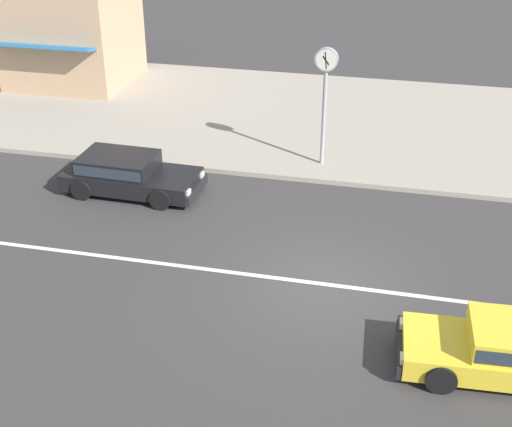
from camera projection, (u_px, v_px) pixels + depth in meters
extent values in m
plane|color=#383535|center=(324.00, 284.00, 16.54)|extent=(160.00, 160.00, 0.00)
cube|color=silver|center=(324.00, 284.00, 16.54)|extent=(50.40, 0.14, 0.01)
cube|color=#9E9384|center=(365.00, 124.00, 25.24)|extent=(68.00, 10.00, 0.15)
cube|color=yellow|center=(501.00, 355.00, 13.70)|extent=(3.84, 1.77, 0.48)
cube|color=black|center=(399.00, 349.00, 14.03)|extent=(0.20, 1.54, 0.28)
cube|color=white|center=(402.00, 359.00, 13.46)|extent=(0.09, 0.24, 0.14)
cube|color=white|center=(402.00, 323.00, 14.40)|extent=(0.09, 0.24, 0.14)
cylinder|color=black|center=(441.00, 378.00, 13.28)|extent=(0.61, 0.25, 0.60)
cylinder|color=black|center=(437.00, 330.00, 14.57)|extent=(0.61, 0.25, 0.60)
cube|color=black|center=(132.00, 179.00, 20.54)|extent=(3.88, 1.79, 0.48)
cube|color=black|center=(118.00, 163.00, 20.40)|extent=(2.15, 1.57, 0.46)
cube|color=#28333D|center=(118.00, 163.00, 20.40)|extent=(2.07, 1.60, 0.29)
cube|color=black|center=(197.00, 190.00, 20.15)|extent=(0.17, 1.64, 0.28)
cube|color=white|center=(202.00, 175.00, 20.55)|extent=(0.09, 0.24, 0.14)
cube|color=white|center=(188.00, 192.00, 19.56)|extent=(0.09, 0.24, 0.14)
cylinder|color=black|center=(180.00, 175.00, 21.00)|extent=(0.61, 0.24, 0.60)
cylinder|color=black|center=(161.00, 199.00, 19.65)|extent=(0.61, 0.24, 0.60)
cylinder|color=black|center=(106.00, 167.00, 21.52)|extent=(0.61, 0.24, 0.60)
cylinder|color=black|center=(82.00, 190.00, 20.17)|extent=(0.61, 0.24, 0.60)
cylinder|color=#9E9EA3|center=(324.00, 119.00, 21.42)|extent=(0.12, 0.12, 2.94)
cylinder|color=#9E9EA3|center=(326.00, 59.00, 20.55)|extent=(0.69, 0.18, 0.69)
cylinder|color=white|center=(326.00, 60.00, 20.47)|extent=(0.61, 0.02, 0.61)
cylinder|color=white|center=(327.00, 58.00, 20.63)|extent=(0.61, 0.02, 0.61)
cube|color=black|center=(326.00, 60.00, 20.46)|extent=(0.21, 0.01, 0.27)
cube|color=black|center=(326.00, 60.00, 20.46)|extent=(0.07, 0.01, 0.50)
cube|color=tan|center=(71.00, 22.00, 28.23)|extent=(4.50, 4.24, 4.73)
cube|color=#286BA3|center=(42.00, 47.00, 26.27)|extent=(4.05, 0.90, 0.28)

